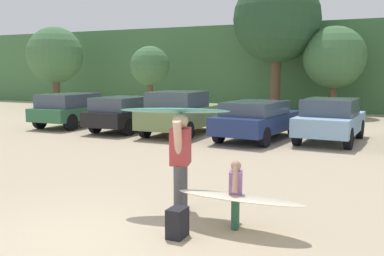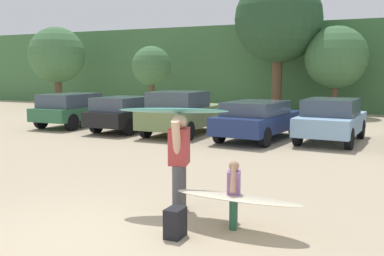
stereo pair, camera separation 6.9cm
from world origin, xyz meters
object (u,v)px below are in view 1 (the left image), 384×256
object	(u,v)px
person_child	(236,190)
parked_car_black	(130,113)
surfboard_teal	(175,111)
parked_car_forest_green	(73,109)
person_adult	(181,156)
parked_car_navy	(257,119)
parked_car_sky_blue	(330,119)
backpack_dropped	(177,223)
parked_car_olive_green	(181,112)
surfboard_cream	(239,198)

from	to	relation	value
person_child	parked_car_black	bearing A→B (deg)	-65.10
surfboard_teal	parked_car_forest_green	bearing A→B (deg)	-59.91
person_adult	parked_car_black	bearing A→B (deg)	-68.30
parked_car_black	surfboard_teal	xyz separation A→B (m)	(6.54, -8.73, 1.04)
parked_car_navy	parked_car_sky_blue	xyz separation A→B (m)	(2.46, 0.63, 0.04)
person_child	backpack_dropped	world-z (taller)	person_child
parked_car_forest_green	parked_car_sky_blue	xyz separation A→B (m)	(11.05, 0.31, -0.00)
parked_car_sky_blue	person_adult	world-z (taller)	person_adult
parked_car_navy	parked_car_sky_blue	distance (m)	2.54
parked_car_olive_green	parked_car_navy	size ratio (longest dim) A/B	0.95
parked_car_navy	surfboard_teal	world-z (taller)	surfboard_teal
parked_car_forest_green	parked_car_sky_blue	size ratio (longest dim) A/B	1.03
parked_car_forest_green	surfboard_teal	size ratio (longest dim) A/B	2.07
parked_car_black	parked_car_forest_green	bearing A→B (deg)	89.66
parked_car_navy	backpack_dropped	xyz separation A→B (m)	(1.64, -9.67, -0.54)
parked_car_olive_green	surfboard_cream	bearing A→B (deg)	-149.53
parked_car_black	surfboard_teal	bearing A→B (deg)	-141.81
surfboard_cream	parked_car_navy	bearing A→B (deg)	-74.39
parked_car_black	person_child	world-z (taller)	parked_car_black
parked_car_black	parked_car_olive_green	distance (m)	2.48
parked_car_olive_green	person_child	xyz separation A→B (m)	(5.35, -8.96, -0.26)
parked_car_navy	parked_car_sky_blue	size ratio (longest dim) A/B	1.12
parked_car_sky_blue	surfboard_teal	world-z (taller)	surfboard_teal
parked_car_olive_green	parked_car_forest_green	bearing A→B (deg)	86.68
parked_car_navy	backpack_dropped	world-z (taller)	parked_car_navy
parked_car_olive_green	parked_car_sky_blue	xyz separation A→B (m)	(5.53, 0.58, -0.07)
parked_car_olive_green	parked_car_navy	distance (m)	3.07
surfboard_teal	backpack_dropped	bearing A→B (deg)	101.08
parked_car_olive_green	parked_car_navy	xyz separation A→B (m)	(3.07, -0.05, -0.11)
parked_car_black	parked_car_navy	xyz separation A→B (m)	(5.54, -0.23, 0.02)
surfboard_teal	surfboard_cream	xyz separation A→B (m)	(1.38, -0.52, -1.26)
surfboard_teal	backpack_dropped	world-z (taller)	surfboard_teal
parked_car_olive_green	surfboard_teal	bearing A→B (deg)	-155.07
person_child	parked_car_forest_green	bearing A→B (deg)	-55.99
parked_car_black	person_adult	bearing A→B (deg)	-141.31
parked_car_olive_green	backpack_dropped	bearing A→B (deg)	-154.71
person_child	backpack_dropped	bearing A→B (deg)	33.79
parked_car_forest_green	person_child	bearing A→B (deg)	-130.90
person_child	parked_car_sky_blue	bearing A→B (deg)	-106.70
parked_car_olive_green	parked_car_black	bearing A→B (deg)	85.29
person_adult	parked_car_navy	bearing A→B (deg)	-98.28
surfboard_teal	parked_car_black	bearing A→B (deg)	-70.46
parked_car_navy	parked_car_sky_blue	world-z (taller)	parked_car_sky_blue
person_adult	person_child	xyz separation A→B (m)	(1.19, -0.44, -0.37)
parked_car_sky_blue	parked_car_navy	bearing A→B (deg)	107.59
parked_car_olive_green	person_adult	bearing A→B (deg)	-154.46
parked_car_sky_blue	parked_car_black	bearing A→B (deg)	96.11
person_child	backpack_dropped	xyz separation A→B (m)	(-0.65, -0.76, -0.39)
parked_car_olive_green	person_child	world-z (taller)	parked_car_olive_green
parked_car_forest_green	backpack_dropped	world-z (taller)	parked_car_forest_green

